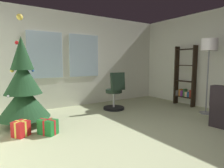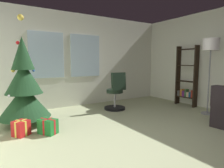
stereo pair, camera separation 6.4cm
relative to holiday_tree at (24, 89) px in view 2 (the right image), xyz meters
The scene contains 8 objects.
ground_plane 2.81m from the holiday_tree, 50.97° to the right, with size 5.55×6.32×0.10m, color #B1B98C.
wall_back_with_windows 2.10m from the holiday_tree, 33.59° to the left, with size 5.55×0.12×2.64m.
holiday_tree is the anchor object (origin of this frame).
gift_box_red 0.87m from the holiday_tree, 105.22° to the right, with size 0.32×0.31×0.27m.
gift_box_green 1.00m from the holiday_tree, 71.54° to the right, with size 0.34×0.38×0.27m.
office_chair 2.26m from the holiday_tree, ahead, with size 0.56×0.56×1.00m.
bookshelf 4.30m from the holiday_tree, ahead, with size 0.18×0.64×1.73m.
floor_lamp 4.26m from the holiday_tree, 21.45° to the right, with size 0.37×0.37×1.82m.
Camera 2 is at (-2.27, -2.07, 1.27)m, focal length 30.90 mm.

